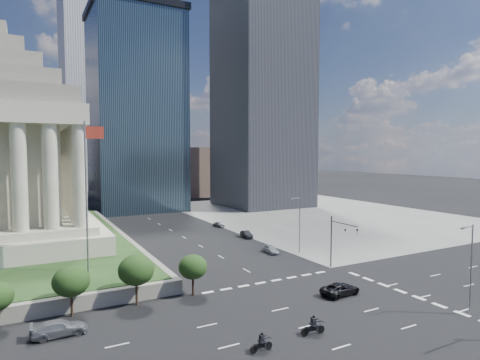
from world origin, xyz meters
TOP-DOWN VIEW (x-y plane):
  - ground at (0.00, 100.00)m, footprint 500.00×500.00m
  - sidewalk_ne at (46.00, 60.00)m, footprint 68.00×90.00m
  - flagpole at (-21.83, 24.00)m, footprint 2.52×0.24m
  - midrise_glass at (2.00, 95.00)m, footprint 26.00×26.00m
  - skyscraper_tall at (8.00, 185.00)m, footprint 40.00×40.00m
  - highrise_ne at (42.00, 85.00)m, footprint 26.00×28.00m
  - building_filler_ne at (32.00, 130.00)m, footprint 20.00×30.00m
  - building_filler_nw at (-30.00, 130.00)m, footprint 24.00×30.00m
  - traffic_signal_ne at (12.50, 13.70)m, footprint 0.30×5.74m
  - street_lamp_south at (13.33, -6.00)m, footprint 2.13×0.22m
  - street_lamp_north at (13.33, 25.00)m, footprint 2.13×0.22m
  - pickup_truck at (5.28, 5.40)m, footprint 5.51×2.89m
  - suv_grey at (-26.55, 9.66)m, footprint 5.21×2.12m
  - parked_sedan_near at (9.00, 27.34)m, footprint 2.17×4.29m
  - parked_sedan_mid at (11.50, 40.76)m, footprint 1.96×4.30m
  - parked_sedan_far at (11.50, 54.36)m, footprint 3.71×1.82m
  - motorcycle_lead at (-4.78, -1.80)m, footprint 2.70×1.05m
  - motorcycle_trail at (-10.93, -2.27)m, footprint 2.37×0.72m

SIDE VIEW (x-z plane):
  - ground at x=0.00m, z-range 0.00..0.00m
  - sidewalk_ne at x=46.00m, z-range 0.00..0.03m
  - parked_sedan_far at x=11.50m, z-range 0.00..1.22m
  - parked_sedan_mid at x=11.50m, z-range 0.00..1.37m
  - parked_sedan_near at x=9.00m, z-range 0.00..1.40m
  - pickup_truck at x=5.28m, z-range 0.00..1.48m
  - suv_grey at x=-26.55m, z-range 0.00..1.51m
  - motorcycle_trail at x=-10.93m, z-range 0.00..1.75m
  - motorcycle_lead at x=-4.78m, z-range 0.00..1.96m
  - traffic_signal_ne at x=12.50m, z-range 1.25..9.25m
  - street_lamp_south at x=13.33m, z-range 0.66..10.66m
  - street_lamp_north at x=13.33m, z-range 0.66..10.66m
  - building_filler_ne at x=32.00m, z-range 0.00..20.00m
  - flagpole at x=-21.83m, z-range 3.11..23.11m
  - building_filler_nw at x=-30.00m, z-range 0.00..28.00m
  - midrise_glass at x=2.00m, z-range 0.00..60.00m
  - highrise_ne at x=42.00m, z-range 0.00..100.00m
  - skyscraper_tall at x=8.00m, z-range 0.00..190.00m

